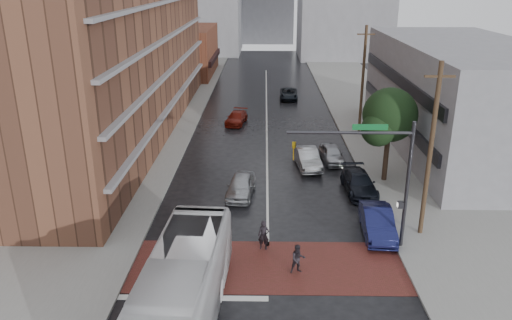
{
  "coord_description": "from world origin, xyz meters",
  "views": [
    {
      "loc": [
        -0.24,
        -21.74,
        14.03
      ],
      "look_at": [
        -0.73,
        6.83,
        3.5
      ],
      "focal_mm": 35.0,
      "sensor_mm": 36.0,
      "label": 1
    }
  ],
  "objects_px": {
    "car_travel_a": "(241,186)",
    "car_travel_c": "(236,118)",
    "transit_bus": "(178,300)",
    "car_travel_b": "(307,158)",
    "car_parked_near": "(377,222)",
    "car_parked_mid": "(359,183)",
    "suv_travel": "(289,94)",
    "pedestrian_a": "(264,235)",
    "car_parked_far": "(332,154)",
    "pedestrian_b": "(298,259)"
  },
  "relations": [
    {
      "from": "transit_bus",
      "to": "car_parked_near",
      "type": "distance_m",
      "value": 13.33
    },
    {
      "from": "pedestrian_a",
      "to": "car_parked_near",
      "type": "xyz_separation_m",
      "value": [
        6.54,
        1.78,
        -0.06
      ]
    },
    {
      "from": "car_travel_a",
      "to": "car_parked_near",
      "type": "relative_size",
      "value": 0.9
    },
    {
      "from": "transit_bus",
      "to": "car_travel_c",
      "type": "bearing_deg",
      "value": 92.02
    },
    {
      "from": "pedestrian_a",
      "to": "car_travel_b",
      "type": "relative_size",
      "value": 0.37
    },
    {
      "from": "car_parked_mid",
      "to": "car_travel_a",
      "type": "bearing_deg",
      "value": -177.73
    },
    {
      "from": "suv_travel",
      "to": "car_parked_far",
      "type": "height_order",
      "value": "car_parked_far"
    },
    {
      "from": "car_travel_c",
      "to": "suv_travel",
      "type": "height_order",
      "value": "suv_travel"
    },
    {
      "from": "pedestrian_a",
      "to": "car_travel_c",
      "type": "height_order",
      "value": "pedestrian_a"
    },
    {
      "from": "suv_travel",
      "to": "car_parked_mid",
      "type": "bearing_deg",
      "value": -80.12
    },
    {
      "from": "car_parked_mid",
      "to": "transit_bus",
      "type": "bearing_deg",
      "value": -126.95
    },
    {
      "from": "car_travel_c",
      "to": "car_parked_mid",
      "type": "height_order",
      "value": "car_parked_mid"
    },
    {
      "from": "transit_bus",
      "to": "pedestrian_a",
      "type": "distance_m",
      "value": 7.86
    },
    {
      "from": "pedestrian_a",
      "to": "car_travel_a",
      "type": "xyz_separation_m",
      "value": [
        -1.57,
        7.04,
        -0.11
      ]
    },
    {
      "from": "pedestrian_b",
      "to": "car_parked_mid",
      "type": "bearing_deg",
      "value": 52.69
    },
    {
      "from": "pedestrian_a",
      "to": "car_parked_far",
      "type": "relative_size",
      "value": 0.42
    },
    {
      "from": "car_travel_c",
      "to": "car_parked_near",
      "type": "bearing_deg",
      "value": -58.06
    },
    {
      "from": "transit_bus",
      "to": "car_parked_mid",
      "type": "height_order",
      "value": "transit_bus"
    },
    {
      "from": "suv_travel",
      "to": "car_parked_mid",
      "type": "relative_size",
      "value": 0.96
    },
    {
      "from": "transit_bus",
      "to": "car_travel_b",
      "type": "distance_m",
      "value": 20.73
    },
    {
      "from": "car_travel_a",
      "to": "car_travel_b",
      "type": "xyz_separation_m",
      "value": [
        4.94,
        5.5,
        0.03
      ]
    },
    {
      "from": "pedestrian_b",
      "to": "car_parked_far",
      "type": "distance_m",
      "value": 16.48
    },
    {
      "from": "car_parked_near",
      "to": "car_parked_mid",
      "type": "bearing_deg",
      "value": 93.03
    },
    {
      "from": "pedestrian_b",
      "to": "car_parked_far",
      "type": "relative_size",
      "value": 0.39
    },
    {
      "from": "car_travel_b",
      "to": "car_parked_near",
      "type": "xyz_separation_m",
      "value": [
        3.16,
        -10.76,
        0.03
      ]
    },
    {
      "from": "car_travel_a",
      "to": "car_parked_mid",
      "type": "distance_m",
      "value": 8.14
    },
    {
      "from": "transit_bus",
      "to": "pedestrian_b",
      "type": "height_order",
      "value": "transit_bus"
    },
    {
      "from": "pedestrian_a",
      "to": "car_parked_near",
      "type": "bearing_deg",
      "value": 22.92
    },
    {
      "from": "car_parked_far",
      "to": "car_travel_b",
      "type": "bearing_deg",
      "value": -155.18
    },
    {
      "from": "suv_travel",
      "to": "car_parked_near",
      "type": "distance_m",
      "value": 34.18
    },
    {
      "from": "pedestrian_a",
      "to": "pedestrian_b",
      "type": "distance_m",
      "value": 2.85
    },
    {
      "from": "transit_bus",
      "to": "pedestrian_b",
      "type": "bearing_deg",
      "value": 45.62
    },
    {
      "from": "transit_bus",
      "to": "pedestrian_a",
      "type": "xyz_separation_m",
      "value": [
        3.45,
        7.01,
        -0.88
      ]
    },
    {
      "from": "car_parked_mid",
      "to": "pedestrian_a",
      "type": "bearing_deg",
      "value": -132.96
    },
    {
      "from": "car_parked_near",
      "to": "car_parked_mid",
      "type": "height_order",
      "value": "car_parked_near"
    },
    {
      "from": "pedestrian_b",
      "to": "car_travel_a",
      "type": "relative_size",
      "value": 0.37
    },
    {
      "from": "pedestrian_b",
      "to": "suv_travel",
      "type": "xyz_separation_m",
      "value": [
        1.23,
        38.05,
        -0.13
      ]
    },
    {
      "from": "car_travel_c",
      "to": "car_parked_far",
      "type": "distance_m",
      "value": 13.73
    },
    {
      "from": "pedestrian_a",
      "to": "car_travel_a",
      "type": "height_order",
      "value": "pedestrian_a"
    },
    {
      "from": "car_travel_a",
      "to": "car_parked_far",
      "type": "height_order",
      "value": "car_travel_a"
    },
    {
      "from": "car_travel_a",
      "to": "car_travel_c",
      "type": "relative_size",
      "value": 1.01
    },
    {
      "from": "car_travel_b",
      "to": "suv_travel",
      "type": "distance_m",
      "value": 23.24
    },
    {
      "from": "transit_bus",
      "to": "pedestrian_a",
      "type": "bearing_deg",
      "value": 66.94
    },
    {
      "from": "pedestrian_b",
      "to": "car_parked_near",
      "type": "relative_size",
      "value": 0.33
    },
    {
      "from": "car_travel_b",
      "to": "suv_travel",
      "type": "bearing_deg",
      "value": 84.24
    },
    {
      "from": "pedestrian_a",
      "to": "car_parked_near",
      "type": "distance_m",
      "value": 6.77
    },
    {
      "from": "car_parked_near",
      "to": "car_parked_mid",
      "type": "distance_m",
      "value": 6.0
    },
    {
      "from": "car_travel_a",
      "to": "suv_travel",
      "type": "xyz_separation_m",
      "value": [
        4.51,
        28.73,
        -0.08
      ]
    },
    {
      "from": "car_parked_far",
      "to": "transit_bus",
      "type": "bearing_deg",
      "value": -119.22
    },
    {
      "from": "transit_bus",
      "to": "car_travel_b",
      "type": "bearing_deg",
      "value": 73.91
    }
  ]
}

